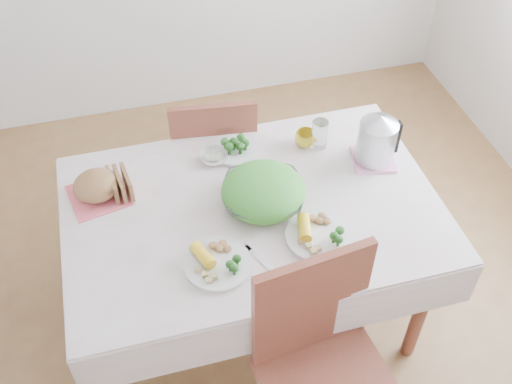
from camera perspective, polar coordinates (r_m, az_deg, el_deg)
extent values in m
plane|color=brown|center=(3.00, -0.27, -11.39)|extent=(3.60, 3.60, 0.00)
cube|color=brown|center=(2.70, -0.30, -7.02)|extent=(1.40, 0.90, 0.75)
cube|color=silver|center=(2.41, -0.34, -1.49)|extent=(1.50, 1.00, 0.01)
cube|color=brown|center=(3.08, -4.07, 3.54)|extent=(0.46, 0.46, 0.92)
imported|color=white|center=(2.39, 0.71, -0.35)|extent=(0.37, 0.37, 0.08)
cylinder|color=white|center=(2.20, -3.67, -6.88)|extent=(0.26, 0.26, 0.02)
cylinder|color=white|center=(2.29, 6.01, -4.23)|extent=(0.36, 0.36, 0.02)
cylinder|color=beige|center=(2.63, -2.09, 4.01)|extent=(0.25, 0.25, 0.02)
cube|color=#E05861|center=(2.52, -14.72, -0.32)|extent=(0.27, 0.27, 0.00)
ellipsoid|color=brown|center=(2.49, -14.96, 0.58)|extent=(0.23, 0.22, 0.11)
imported|color=white|center=(2.59, -4.03, 3.31)|extent=(0.15, 0.15, 0.04)
imported|color=gold|center=(2.66, 4.73, 5.10)|extent=(0.09, 0.09, 0.07)
cylinder|color=white|center=(2.64, 6.06, 5.45)|extent=(0.07, 0.07, 0.13)
cube|color=#F998C2|center=(2.64, 11.08, 3.10)|extent=(0.21, 0.21, 0.01)
cylinder|color=#B2B5BA|center=(2.57, 11.43, 4.97)|extent=(0.21, 0.21, 0.23)
cube|color=silver|center=(2.22, 0.50, -6.48)|extent=(0.10, 0.17, 0.00)
cube|color=silver|center=(2.29, 5.63, -4.78)|extent=(0.05, 0.17, 0.00)
cube|color=silver|center=(2.17, -0.36, -8.13)|extent=(0.18, 0.06, 0.00)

